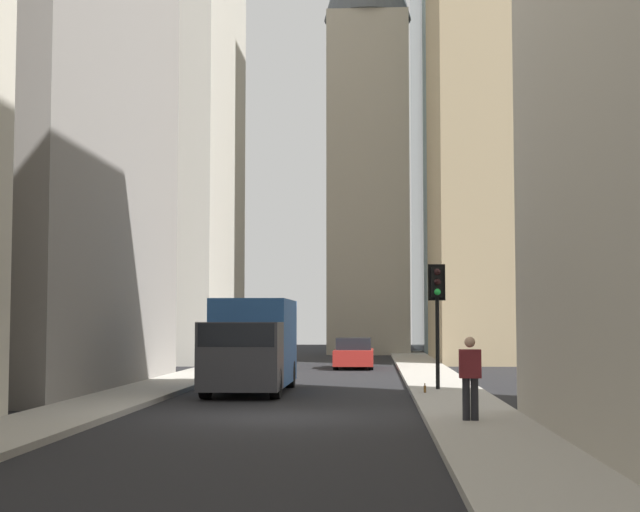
{
  "coord_description": "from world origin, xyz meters",
  "views": [
    {
      "loc": [
        -21.59,
        -2.34,
        2.16
      ],
      "look_at": [
        16.23,
        -0.19,
        4.76
      ],
      "focal_mm": 53.56,
      "sensor_mm": 36.0,
      "label": 1
    }
  ],
  "objects_px": {
    "delivery_truck": "(251,345)",
    "sedan_red": "(354,354)",
    "traffic_light_midblock": "(437,297)",
    "pedestrian": "(470,375)",
    "discarded_bottle": "(425,389)"
  },
  "relations": [
    {
      "from": "pedestrian",
      "to": "discarded_bottle",
      "type": "bearing_deg",
      "value": 4.05
    },
    {
      "from": "sedan_red",
      "to": "discarded_bottle",
      "type": "xyz_separation_m",
      "value": [
        -16.61,
        -2.37,
        -0.42
      ]
    },
    {
      "from": "delivery_truck",
      "to": "discarded_bottle",
      "type": "distance_m",
      "value": 5.54
    },
    {
      "from": "sedan_red",
      "to": "discarded_bottle",
      "type": "relative_size",
      "value": 15.93
    },
    {
      "from": "delivery_truck",
      "to": "sedan_red",
      "type": "relative_size",
      "value": 1.5
    },
    {
      "from": "sedan_red",
      "to": "traffic_light_midblock",
      "type": "xyz_separation_m",
      "value": [
        -15.12,
        -2.83,
        2.23
      ]
    },
    {
      "from": "sedan_red",
      "to": "traffic_light_midblock",
      "type": "height_order",
      "value": "traffic_light_midblock"
    },
    {
      "from": "sedan_red",
      "to": "discarded_bottle",
      "type": "bearing_deg",
      "value": -171.88
    },
    {
      "from": "pedestrian",
      "to": "sedan_red",
      "type": "bearing_deg",
      "value": 6.85
    },
    {
      "from": "delivery_truck",
      "to": "pedestrian",
      "type": "bearing_deg",
      "value": -147.97
    },
    {
      "from": "traffic_light_midblock",
      "to": "pedestrian",
      "type": "xyz_separation_m",
      "value": [
        -9.03,
        -0.07,
        -1.82
      ]
    },
    {
      "from": "sedan_red",
      "to": "discarded_bottle",
      "type": "distance_m",
      "value": 16.78
    },
    {
      "from": "sedan_red",
      "to": "traffic_light_midblock",
      "type": "bearing_deg",
      "value": -169.38
    },
    {
      "from": "traffic_light_midblock",
      "to": "pedestrian",
      "type": "bearing_deg",
      "value": -179.57
    },
    {
      "from": "delivery_truck",
      "to": "sedan_red",
      "type": "distance_m",
      "value": 15.31
    }
  ]
}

